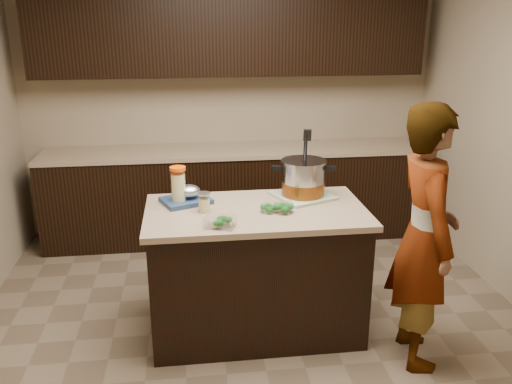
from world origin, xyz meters
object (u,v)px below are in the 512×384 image
lemonade_pitcher (178,187)px  person (424,237)px  stock_pot (303,180)px  island (256,270)px

lemonade_pitcher → person: bearing=-22.2°
stock_pot → lemonade_pitcher: stock_pot is taller
island → person: size_ratio=0.88×
lemonade_pitcher → person: 1.62m
island → person: bearing=-24.4°
island → stock_pot: stock_pot is taller
person → island: bearing=71.1°
island → lemonade_pitcher: lemonade_pitcher is taller
stock_pot → island: bearing=-141.0°
person → stock_pot: bearing=49.3°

